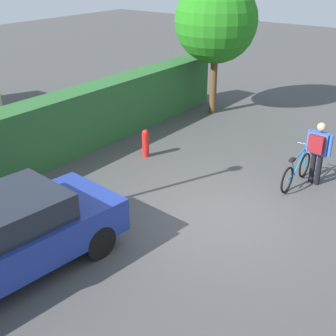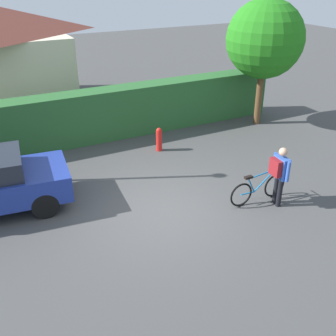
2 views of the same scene
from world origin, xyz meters
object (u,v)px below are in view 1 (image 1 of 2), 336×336
parked_car_near (2,238)px  fire_hydrant (146,143)px  bicycle (296,171)px  person_rider (318,148)px  tree_kerbside (216,21)px

parked_car_near → fire_hydrant: parked_car_near is taller
bicycle → person_rider: size_ratio=1.09×
parked_car_near → bicycle: 7.10m
tree_kerbside → bicycle: bearing=-128.0°
parked_car_near → fire_hydrant: bearing=13.8°
tree_kerbside → person_rider: bearing=-123.7°
parked_car_near → fire_hydrant: 5.83m
tree_kerbside → fire_hydrant: 5.39m
parked_car_near → person_rider: (6.84, -3.10, 0.18)m
bicycle → person_rider: 0.77m
fire_hydrant → bicycle: bearing=-77.9°
person_rider → fire_hydrant: person_rider is taller
bicycle → tree_kerbside: (3.69, 4.72, 2.84)m
bicycle → fire_hydrant: bearing=102.1°
fire_hydrant → tree_kerbside: bearing=7.3°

